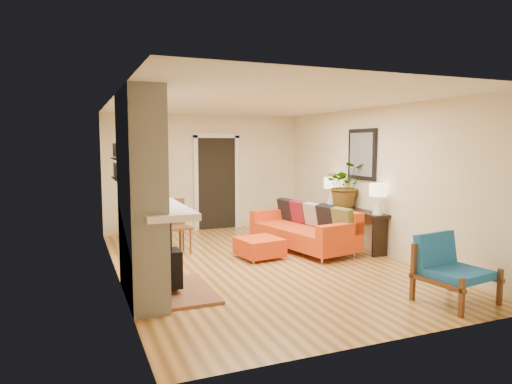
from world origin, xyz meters
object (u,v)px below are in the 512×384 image
blue_chair (448,265)px  dining_table (161,214)px  ottoman (260,247)px  lamp_far (331,187)px  houseplant (346,185)px  lamp_near (378,195)px  console_table (352,216)px  sofa (306,229)px

blue_chair → dining_table: 5.14m
ottoman → lamp_far: (1.97, 0.93, 0.86)m
ottoman → blue_chair: bearing=-64.3°
houseplant → blue_chair: bearing=-100.5°
ottoman → lamp_near: lamp_near is taller
dining_table → console_table: bearing=-21.7°
dining_table → lamp_far: (3.36, -0.57, 0.43)m
lamp_near → houseplant: (-0.01, 0.99, 0.10)m
sofa → console_table: 0.93m
console_table → houseplant: bearing=92.6°
sofa → lamp_far: size_ratio=4.28×
dining_table → sofa: bearing=-25.6°
blue_chair → ottoman: bearing=115.7°
ottoman → lamp_far: lamp_far is taller
dining_table → lamp_near: bearing=-32.0°
ottoman → console_table: size_ratio=0.42×
dining_table → ottoman: bearing=-47.2°
ottoman → console_table: bearing=4.9°
sofa → houseplant: (0.89, 0.06, 0.79)m
lamp_far → sofa: bearing=-145.9°
blue_chair → lamp_far: (0.61, 3.76, 0.62)m
console_table → lamp_far: 0.91m
dining_table → lamp_far: bearing=-9.7°
sofa → lamp_near: (0.90, -0.92, 0.69)m
ottoman → blue_chair: blue_chair is taller
sofa → lamp_far: (0.90, 0.61, 0.69)m
ottoman → dining_table: 2.10m
blue_chair → dining_table: (-2.76, 4.34, 0.19)m
dining_table → houseplant: bearing=-18.4°
lamp_far → houseplant: 0.55m
sofa → ottoman: 1.13m
ottoman → console_table: (1.97, 0.17, 0.38)m
lamp_near → lamp_far: 1.53m
ottoman → houseplant: size_ratio=0.89×
console_table → lamp_near: lamp_near is taller
sofa → console_table: sofa is taller
blue_chair → lamp_near: size_ratio=1.67×
ottoman → dining_table: (-1.39, 1.51, 0.43)m
blue_chair → lamp_near: bearing=74.8°
blue_chair → houseplant: 3.35m
sofa → dining_table: (-2.47, 1.18, 0.26)m
dining_table → lamp_near: size_ratio=3.38×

